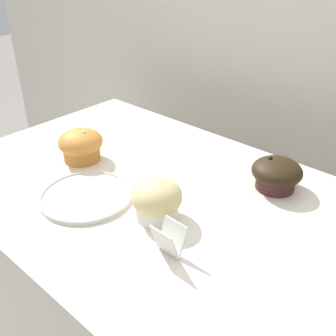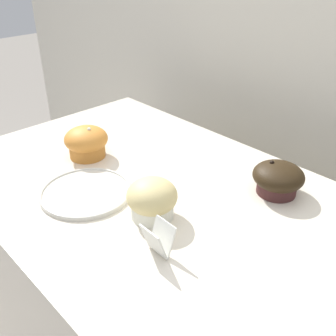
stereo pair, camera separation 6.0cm
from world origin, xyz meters
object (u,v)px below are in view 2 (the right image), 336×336
(muffin_back_left, at_px, (278,178))
(serving_plate, at_px, (86,192))
(muffin_back_right, at_px, (152,199))
(muffin_front_center, at_px, (86,142))

(muffin_back_left, bearing_deg, serving_plate, -132.64)
(muffin_back_left, xyz_separation_m, muffin_back_right, (-0.12, -0.25, 0.00))
(muffin_back_left, xyz_separation_m, serving_plate, (-0.28, -0.30, -0.03))
(muffin_front_center, distance_m, serving_plate, 0.18)
(serving_plate, bearing_deg, muffin_back_left, 47.36)
(muffin_back_right, bearing_deg, muffin_back_left, 64.10)
(muffin_front_center, xyz_separation_m, muffin_back_right, (0.30, -0.05, 0.00))
(muffin_front_center, height_order, muffin_back_left, muffin_front_center)
(serving_plate, bearing_deg, muffin_front_center, 145.35)
(muffin_back_right, xyz_separation_m, serving_plate, (-0.16, -0.05, -0.04))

